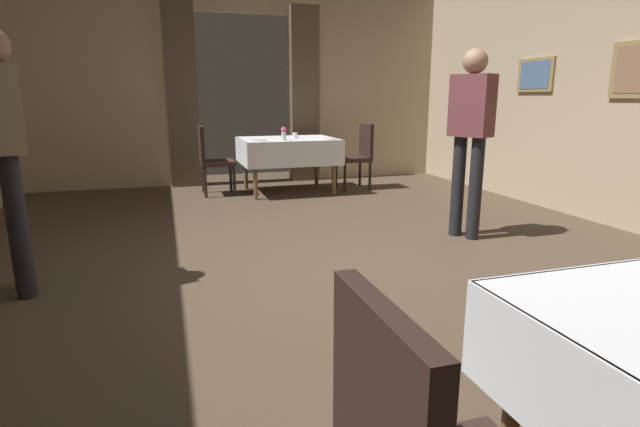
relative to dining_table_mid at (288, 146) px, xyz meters
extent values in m
plane|color=#4C3D2D|center=(-0.41, -3.13, -0.64)|extent=(10.08, 10.08, 0.00)
cube|color=#997F4C|center=(2.71, -2.93, 0.91)|extent=(0.03, 0.63, 0.54)
cube|color=#8C664C|center=(2.69, -2.93, 0.91)|extent=(0.01, 0.52, 0.44)
cube|color=#997F4C|center=(2.71, -1.53, 0.92)|extent=(0.03, 0.60, 0.40)
cube|color=slate|center=(2.69, -1.53, 0.92)|extent=(0.01, 0.49, 0.33)
cube|color=tan|center=(-2.36, 1.07, 0.86)|extent=(2.50, 0.12, 3.00)
cube|color=tan|center=(1.54, 1.07, 0.86)|extent=(2.50, 0.12, 3.00)
cube|color=brown|center=(-1.33, 0.93, 0.68)|extent=(0.44, 0.14, 2.64)
cube|color=brown|center=(0.51, 0.93, 0.68)|extent=(0.44, 0.14, 2.64)
cylinder|color=brown|center=(-0.63, -5.52, -0.29)|extent=(0.06, 0.06, 0.71)
cube|color=white|center=(-0.74, -5.88, -0.05)|extent=(0.02, 0.94, 0.31)
cylinder|color=brown|center=(-0.53, -0.40, -0.29)|extent=(0.06, 0.06, 0.71)
cylinder|color=brown|center=(0.53, -0.40, -0.29)|extent=(0.06, 0.06, 0.71)
cylinder|color=brown|center=(-0.53, 0.40, -0.29)|extent=(0.06, 0.06, 0.71)
cylinder|color=brown|center=(0.53, 0.40, -0.29)|extent=(0.06, 0.06, 0.71)
cube|color=brown|center=(0.00, 0.00, 0.08)|extent=(1.23, 0.95, 0.03)
cube|color=white|center=(0.00, 0.00, 0.10)|extent=(1.29, 1.01, 0.01)
cube|color=white|center=(0.00, -0.51, -0.06)|extent=(1.29, 0.02, 0.33)
cube|color=white|center=(0.00, 0.51, -0.06)|extent=(1.29, 0.02, 0.33)
cube|color=white|center=(-0.64, 0.00, -0.06)|extent=(0.02, 1.01, 0.33)
cube|color=white|center=(0.64, 0.00, -0.06)|extent=(0.02, 1.01, 0.33)
cube|color=black|center=(-1.25, -5.88, 0.05)|extent=(0.05, 0.42, 0.48)
cylinder|color=black|center=(0.76, -0.22, -0.43)|extent=(0.04, 0.04, 0.42)
cylinder|color=black|center=(0.76, 0.16, -0.43)|extent=(0.04, 0.04, 0.42)
cylinder|color=black|center=(1.14, -0.22, -0.43)|extent=(0.04, 0.04, 0.42)
cylinder|color=black|center=(1.14, 0.16, -0.43)|extent=(0.04, 0.04, 0.42)
cube|color=black|center=(0.95, -0.03, -0.21)|extent=(0.44, 0.44, 0.06)
cube|color=black|center=(1.15, -0.03, 0.05)|extent=(0.05, 0.42, 0.48)
cylinder|color=black|center=(-0.76, 0.30, -0.43)|extent=(0.04, 0.04, 0.42)
cylinder|color=black|center=(-0.76, -0.08, -0.43)|extent=(0.04, 0.04, 0.42)
cylinder|color=black|center=(-1.14, 0.30, -0.43)|extent=(0.04, 0.04, 0.42)
cylinder|color=black|center=(-1.14, -0.08, -0.43)|extent=(0.04, 0.04, 0.42)
cube|color=black|center=(-0.95, 0.11, -0.21)|extent=(0.44, 0.44, 0.06)
cube|color=black|center=(-1.15, 0.11, 0.05)|extent=(0.05, 0.42, 0.48)
cylinder|color=silver|center=(-0.13, -0.30, 0.16)|extent=(0.06, 0.06, 0.11)
sphere|color=#D84C8C|center=(-0.13, -0.30, 0.24)|extent=(0.07, 0.07, 0.07)
cylinder|color=silver|center=(0.09, -0.05, 0.15)|extent=(0.07, 0.07, 0.08)
cylinder|color=white|center=(-0.46, -0.27, 0.11)|extent=(0.22, 0.22, 0.01)
cylinder|color=white|center=(0.48, -0.37, 0.11)|extent=(0.20, 0.20, 0.01)
cylinder|color=black|center=(1.09, -2.80, -0.17)|extent=(0.12, 0.12, 0.95)
cylinder|color=black|center=(1.01, -2.64, -0.17)|extent=(0.12, 0.12, 0.95)
cube|color=brown|center=(1.05, -2.72, 0.58)|extent=(0.36, 0.42, 0.55)
sphere|color=#9E755B|center=(1.05, -2.72, 0.97)|extent=(0.22, 0.22, 0.22)
cylinder|color=black|center=(-2.61, -2.94, -0.17)|extent=(0.12, 0.12, 0.95)
cylinder|color=black|center=(-2.56, -3.11, -0.17)|extent=(0.12, 0.12, 0.95)
cube|color=gray|center=(-2.59, -3.03, 0.58)|extent=(0.32, 0.41, 0.55)
camera|label=1|loc=(-1.61, -6.64, 0.66)|focal=27.66mm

